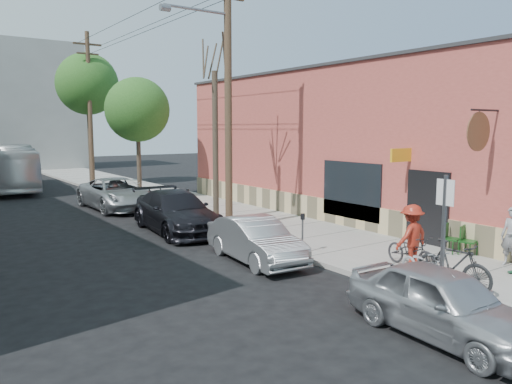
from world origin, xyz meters
TOP-DOWN VIEW (x-y plane):
  - ground at (0.00, 0.00)m, footprint 120.00×120.00m
  - sidewalk at (4.25, 11.00)m, footprint 4.50×58.00m
  - cafe_building at (8.99, 4.99)m, footprint 6.60×20.20m
  - sign_post at (2.35, -4.41)m, footprint 0.07×0.45m
  - parking_meter_near at (2.25, 0.43)m, footprint 0.14×0.14m
  - parking_meter_far at (2.25, 8.09)m, footprint 0.14×0.14m
  - utility_pole_near at (2.39, 5.03)m, footprint 3.57×0.28m
  - utility_pole_far at (2.45, 22.10)m, footprint 1.80×0.28m
  - tree_bare at (2.80, 6.61)m, footprint 0.24×0.24m
  - tree_leafy_mid at (2.80, 14.88)m, footprint 3.47×3.47m
  - tree_leafy_far at (2.80, 23.63)m, footprint 4.16×4.16m
  - patio_chair_a at (6.20, -2.67)m, footprint 0.62×0.62m
  - patio_chair_b at (6.07, -2.18)m, footprint 0.63×0.63m
  - patron_grey at (6.08, -4.05)m, footprint 0.42×0.63m
  - cyclist at (3.68, -2.52)m, footprint 1.14×0.66m
  - cyclist_bike at (3.68, -2.52)m, footprint 0.83×1.81m
  - parked_bike_a at (2.93, -4.33)m, footprint 0.64×1.99m
  - parked_bike_b at (2.63, -3.75)m, footprint 1.04×1.85m
  - car_0 at (0.60, -5.65)m, footprint 1.88×4.13m
  - car_1 at (0.80, 0.89)m, footprint 1.79×4.15m
  - car_2 at (0.80, 6.23)m, footprint 2.66×5.58m
  - car_3 at (0.80, 12.86)m, footprint 2.61×5.57m
  - bus at (-2.05, 24.43)m, footprint 3.52×10.75m

SIDE VIEW (x-z plane):
  - ground at x=0.00m, z-range 0.00..0.00m
  - sidewalk at x=4.25m, z-range 0.00..0.15m
  - patio_chair_a at x=6.20m, z-range 0.15..1.03m
  - patio_chair_b at x=6.07m, z-range 0.15..1.03m
  - cyclist_bike at x=3.68m, z-range 0.15..1.07m
  - parked_bike_b at x=2.63m, z-range 0.15..1.07m
  - car_1 at x=0.80m, z-range 0.00..1.33m
  - car_0 at x=0.60m, z-range 0.00..1.37m
  - parked_bike_a at x=2.93m, z-range 0.15..1.33m
  - car_3 at x=0.80m, z-range 0.00..1.54m
  - car_2 at x=0.80m, z-range 0.00..1.57m
  - parking_meter_near at x=2.25m, z-range 0.36..1.60m
  - parking_meter_far at x=2.25m, z-range 0.36..1.60m
  - patron_grey at x=6.08m, z-range 0.15..1.83m
  - cyclist at x=3.68m, z-range 0.15..1.92m
  - bus at x=-2.05m, z-range 0.00..2.94m
  - sign_post at x=2.35m, z-range 0.43..3.23m
  - tree_bare at x=2.80m, z-range 0.15..6.28m
  - cafe_building at x=8.99m, z-range 0.00..6.61m
  - tree_leafy_mid at x=2.80m, z-range 1.68..8.25m
  - utility_pole_far at x=2.45m, z-range 0.34..10.34m
  - utility_pole_near at x=2.39m, z-range 0.41..10.41m
  - tree_leafy_far at x=2.80m, z-range 2.50..11.39m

